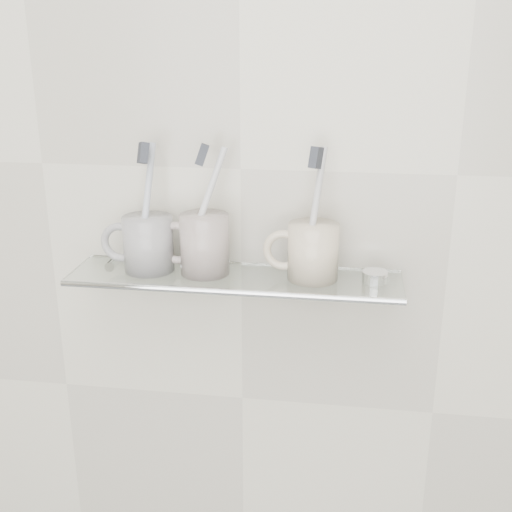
% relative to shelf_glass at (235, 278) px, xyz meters
% --- Properties ---
extents(wall_back, '(2.50, 0.00, 2.50)m').
position_rel_shelf_glass_xyz_m(wall_back, '(0.00, 0.06, 0.15)').
color(wall_back, beige).
rests_on(wall_back, ground).
extents(shelf_glass, '(0.50, 0.12, 0.01)m').
position_rel_shelf_glass_xyz_m(shelf_glass, '(0.00, 0.00, 0.00)').
color(shelf_glass, silver).
rests_on(shelf_glass, wall_back).
extents(shelf_rail, '(0.50, 0.01, 0.01)m').
position_rel_shelf_glass_xyz_m(shelf_rail, '(0.00, -0.06, 0.00)').
color(shelf_rail, silver).
rests_on(shelf_rail, shelf_glass).
extents(bracket_left, '(0.02, 0.03, 0.02)m').
position_rel_shelf_glass_xyz_m(bracket_left, '(-0.21, 0.05, -0.01)').
color(bracket_left, silver).
rests_on(bracket_left, wall_back).
extents(bracket_right, '(0.02, 0.03, 0.02)m').
position_rel_shelf_glass_xyz_m(bracket_right, '(0.21, 0.05, -0.01)').
color(bracket_right, silver).
rests_on(bracket_right, wall_back).
extents(mug_left, '(0.10, 0.10, 0.09)m').
position_rel_shelf_glass_xyz_m(mug_left, '(-0.13, 0.00, 0.05)').
color(mug_left, silver).
rests_on(mug_left, shelf_glass).
extents(mug_left_handle, '(0.06, 0.01, 0.06)m').
position_rel_shelf_glass_xyz_m(mug_left_handle, '(-0.18, 0.00, 0.05)').
color(mug_left_handle, silver).
rests_on(mug_left_handle, mug_left).
extents(toothbrush_left, '(0.03, 0.07, 0.19)m').
position_rel_shelf_glass_xyz_m(toothbrush_left, '(-0.13, 0.00, 0.10)').
color(toothbrush_left, '#ACB7CB').
rests_on(toothbrush_left, mug_left).
extents(bristles_left, '(0.02, 0.03, 0.04)m').
position_rel_shelf_glass_xyz_m(bristles_left, '(-0.13, 0.00, 0.19)').
color(bristles_left, '#2D3038').
rests_on(bristles_left, toothbrush_left).
extents(mug_center, '(0.08, 0.08, 0.09)m').
position_rel_shelf_glass_xyz_m(mug_center, '(-0.05, 0.00, 0.05)').
color(mug_center, silver).
rests_on(mug_center, shelf_glass).
extents(mug_center_handle, '(0.07, 0.01, 0.07)m').
position_rel_shelf_glass_xyz_m(mug_center_handle, '(-0.09, 0.00, 0.05)').
color(mug_center_handle, silver).
rests_on(mug_center_handle, mug_center).
extents(toothbrush_center, '(0.07, 0.04, 0.18)m').
position_rel_shelf_glass_xyz_m(toothbrush_center, '(-0.05, 0.00, 0.10)').
color(toothbrush_center, silver).
rests_on(toothbrush_center, mug_center).
extents(bristles_center, '(0.03, 0.03, 0.03)m').
position_rel_shelf_glass_xyz_m(bristles_center, '(-0.05, 0.00, 0.19)').
color(bristles_center, '#2D3038').
rests_on(bristles_center, toothbrush_center).
extents(mug_right, '(0.09, 0.09, 0.08)m').
position_rel_shelf_glass_xyz_m(mug_right, '(0.12, 0.00, 0.05)').
color(mug_right, beige).
rests_on(mug_right, shelf_glass).
extents(mug_right_handle, '(0.06, 0.01, 0.06)m').
position_rel_shelf_glass_xyz_m(mug_right_handle, '(0.07, 0.00, 0.05)').
color(mug_right_handle, beige).
rests_on(mug_right_handle, mug_right).
extents(toothbrush_right, '(0.03, 0.04, 0.19)m').
position_rel_shelf_glass_xyz_m(toothbrush_right, '(0.12, 0.00, 0.10)').
color(toothbrush_right, beige).
rests_on(toothbrush_right, mug_right).
extents(bristles_right, '(0.02, 0.03, 0.03)m').
position_rel_shelf_glass_xyz_m(bristles_right, '(0.12, 0.00, 0.19)').
color(bristles_right, '#2D3038').
rests_on(bristles_right, toothbrush_right).
extents(chrome_cap, '(0.04, 0.04, 0.02)m').
position_rel_shelf_glass_xyz_m(chrome_cap, '(0.21, 0.00, 0.01)').
color(chrome_cap, silver).
rests_on(chrome_cap, shelf_glass).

